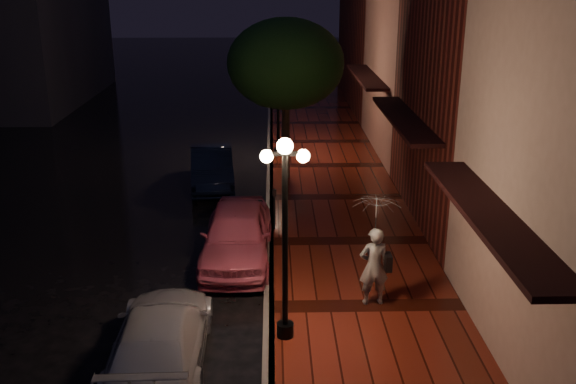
% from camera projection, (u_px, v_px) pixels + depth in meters
% --- Properties ---
extents(ground, '(120.00, 120.00, 0.00)m').
position_uv_depth(ground, '(269.00, 246.00, 18.32)').
color(ground, black).
rests_on(ground, ground).
extents(sidewalk, '(4.50, 60.00, 0.15)m').
position_uv_depth(sidewalk, '(348.00, 243.00, 18.34)').
color(sidewalk, '#49160D').
rests_on(sidewalk, ground).
extents(curb, '(0.25, 60.00, 0.15)m').
position_uv_depth(curb, '(269.00, 244.00, 18.29)').
color(curb, '#595451').
rests_on(curb, ground).
extents(storefront_mid, '(5.00, 8.00, 11.00)m').
position_uv_depth(storefront_mid, '(509.00, 42.00, 18.56)').
color(storefront_mid, '#511914').
rests_on(storefront_mid, ground).
extents(storefront_far, '(5.00, 8.00, 9.00)m').
position_uv_depth(storefront_far, '(439.00, 46.00, 26.45)').
color(storefront_far, '#8C5951').
rests_on(storefront_far, ground).
extents(storefront_extra, '(5.00, 12.00, 10.00)m').
position_uv_depth(storefront_extra, '(395.00, 17.00, 35.73)').
color(storefront_extra, '#511914').
rests_on(storefront_extra, ground).
extents(streetlamp_near, '(0.96, 0.36, 4.31)m').
position_uv_depth(streetlamp_near, '(285.00, 229.00, 12.75)').
color(streetlamp_near, black).
rests_on(streetlamp_near, sidewalk).
extents(streetlamp_far, '(0.96, 0.36, 4.31)m').
position_uv_depth(streetlamp_far, '(278.00, 97.00, 25.97)').
color(streetlamp_far, black).
rests_on(streetlamp_far, sidewalk).
extents(street_tree, '(4.16, 4.16, 5.80)m').
position_uv_depth(street_tree, '(286.00, 67.00, 22.60)').
color(street_tree, black).
rests_on(street_tree, sidewalk).
extents(pink_car, '(1.92, 4.54, 1.53)m').
position_uv_depth(pink_car, '(237.00, 235.00, 17.16)').
color(pink_car, '#CA536E').
rests_on(pink_car, ground).
extents(navy_car, '(1.92, 4.35, 1.39)m').
position_uv_depth(navy_car, '(212.00, 168.00, 23.19)').
color(navy_car, black).
rests_on(navy_car, ground).
extents(silver_car, '(1.92, 4.52, 1.30)m').
position_uv_depth(silver_car, '(161.00, 338.00, 12.57)').
color(silver_car, '#AAA9B1').
rests_on(silver_car, ground).
extents(woman_with_umbrella, '(1.09, 1.11, 2.62)m').
position_uv_depth(woman_with_umbrella, '(375.00, 234.00, 14.34)').
color(woman_with_umbrella, white).
rests_on(woman_with_umbrella, sidewalk).
extents(parking_meter, '(0.13, 0.10, 1.25)m').
position_uv_depth(parking_meter, '(274.00, 205.00, 18.90)').
color(parking_meter, black).
rests_on(parking_meter, sidewalk).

